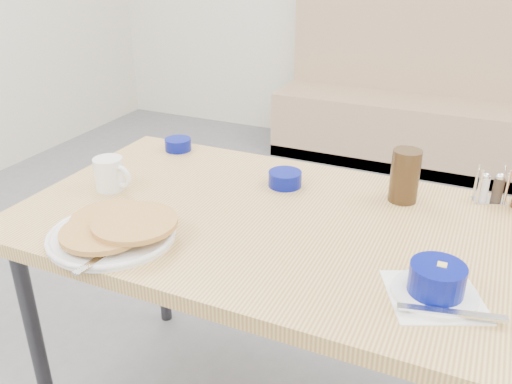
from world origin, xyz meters
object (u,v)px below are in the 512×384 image
at_px(creamer_bowl, 178,145).
at_px(booth_bench, 419,112).
at_px(butter_bowl, 285,179).
at_px(grits_setting, 436,284).
at_px(condiment_caddy, 490,190).
at_px(coffee_mug, 110,174).
at_px(dining_table, 279,239).
at_px(amber_tumbler, 405,176).
at_px(pancake_plate, 114,230).

bearing_deg(creamer_bowl, booth_bench, 76.94).
bearing_deg(creamer_bowl, butter_bowl, -15.38).
relative_size(grits_setting, condiment_caddy, 2.59).
distance_m(booth_bench, butter_bowl, 2.37).
bearing_deg(coffee_mug, butter_bowl, 27.15).
bearing_deg(coffee_mug, condiment_caddy, 20.11).
bearing_deg(dining_table, condiment_caddy, 34.43).
xyz_separation_m(coffee_mug, condiment_caddy, (1.02, 0.37, -0.01)).
height_order(grits_setting, amber_tumbler, amber_tumbler).
distance_m(booth_bench, creamer_bowl, 2.31).
xyz_separation_m(coffee_mug, butter_bowl, (0.46, 0.23, -0.03)).
height_order(pancake_plate, grits_setting, grits_setting).
relative_size(grits_setting, butter_bowl, 2.69).
xyz_separation_m(booth_bench, pancake_plate, (-0.33, -2.79, 0.43)).
height_order(dining_table, condiment_caddy, condiment_caddy).
distance_m(dining_table, condiment_caddy, 0.61).
distance_m(creamer_bowl, condiment_caddy, 1.01).
bearing_deg(booth_bench, grits_setting, -81.19).
bearing_deg(booth_bench, butter_bowl, -91.57).
xyz_separation_m(dining_table, pancake_plate, (-0.33, -0.26, 0.08)).
bearing_deg(creamer_bowl, dining_table, -32.39).
distance_m(dining_table, pancake_plate, 0.43).
bearing_deg(butter_bowl, coffee_mug, -152.85).
relative_size(creamer_bowl, butter_bowl, 0.92).
bearing_deg(condiment_caddy, coffee_mug, -179.58).
bearing_deg(amber_tumbler, coffee_mug, -160.65).
height_order(booth_bench, amber_tumbler, booth_bench).
bearing_deg(dining_table, creamer_bowl, 147.61).
xyz_separation_m(grits_setting, butter_bowl, (-0.49, 0.39, -0.01)).
height_order(grits_setting, condiment_caddy, condiment_caddy).
relative_size(pancake_plate, coffee_mug, 2.74).
distance_m(creamer_bowl, butter_bowl, 0.47).
bearing_deg(dining_table, pancake_plate, -142.07).
bearing_deg(dining_table, coffee_mug, -176.50).
height_order(pancake_plate, butter_bowl, pancake_plate).
relative_size(creamer_bowl, amber_tumbler, 0.60).
xyz_separation_m(creamer_bowl, amber_tumbler, (0.79, -0.08, 0.06)).
bearing_deg(dining_table, booth_bench, 90.00).
distance_m(booth_bench, grits_setting, 2.79).
height_order(creamer_bowl, butter_bowl, butter_bowl).
distance_m(grits_setting, condiment_caddy, 0.53).
relative_size(pancake_plate, amber_tumbler, 2.27).
relative_size(booth_bench, pancake_plate, 5.57).
relative_size(grits_setting, amber_tumbler, 1.77).
bearing_deg(butter_bowl, booth_bench, 88.43).
bearing_deg(condiment_caddy, butter_bowl, 174.18).
bearing_deg(butter_bowl, condiment_caddy, 13.87).
xyz_separation_m(pancake_plate, coffee_mug, (-0.19, 0.23, 0.03)).
height_order(pancake_plate, amber_tumbler, amber_tumbler).
relative_size(grits_setting, creamer_bowl, 2.94).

